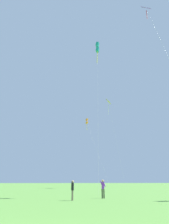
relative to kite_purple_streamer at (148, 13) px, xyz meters
name	(u,v)px	position (x,y,z in m)	size (l,w,h in m)	color
kite_purple_streamer	(148,13)	(0.00, 0.00, 0.00)	(2.04, 10.35, 25.85)	purple
kite_teal_box	(97,48)	(-5.53, 9.06, 0.36)	(2.15, 8.06, 25.20)	teal
kite_orange_box	(87,122)	(-5.56, 23.77, -9.20)	(3.56, 7.92, 15.35)	orange
kite_yellow_diamond	(109,106)	(0.68, 27.46, -3.54)	(2.56, 5.91, 22.20)	yellow
person_in_blue_jacket	(73,188)	(-10.37, -3.98, -22.81)	(0.24, 0.48, 1.51)	#665B4C
person_foreground_watcher	(103,187)	(-7.53, -2.19, -22.76)	(0.51, 0.22, 1.59)	black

